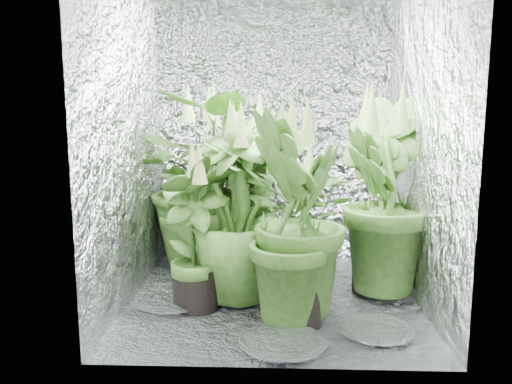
{
  "coord_description": "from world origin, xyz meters",
  "views": [
    {
      "loc": [
        0.01,
        -2.73,
        1.05
      ],
      "look_at": [
        -0.09,
        0.0,
        0.61
      ],
      "focal_mm": 35.0,
      "sensor_mm": 36.0,
      "label": 1
    }
  ],
  "objects_px": {
    "plant_d": "(217,215)",
    "circulation_fan": "(362,246)",
    "plant_c": "(380,198)",
    "plant_e": "(294,219)",
    "plant_f": "(196,234)",
    "plant_b": "(252,190)",
    "plant_g": "(298,220)",
    "plant_a": "(211,181)",
    "plant_h": "(238,210)"
  },
  "relations": [
    {
      "from": "plant_d",
      "to": "circulation_fan",
      "type": "height_order",
      "value": "plant_d"
    },
    {
      "from": "plant_c",
      "to": "circulation_fan",
      "type": "xyz_separation_m",
      "value": [
        0.0,
        0.52,
        -0.43
      ]
    },
    {
      "from": "plant_e",
      "to": "plant_f",
      "type": "height_order",
      "value": "plant_f"
    },
    {
      "from": "plant_b",
      "to": "plant_g",
      "type": "height_order",
      "value": "plant_b"
    },
    {
      "from": "plant_a",
      "to": "plant_b",
      "type": "xyz_separation_m",
      "value": [
        0.28,
        -0.04,
        -0.05
      ]
    },
    {
      "from": "plant_a",
      "to": "plant_d",
      "type": "distance_m",
      "value": 0.31
    },
    {
      "from": "plant_h",
      "to": "circulation_fan",
      "type": "relative_size",
      "value": 3.41
    },
    {
      "from": "plant_e",
      "to": "circulation_fan",
      "type": "relative_size",
      "value": 2.72
    },
    {
      "from": "plant_h",
      "to": "plant_c",
      "type": "bearing_deg",
      "value": 10.39
    },
    {
      "from": "plant_g",
      "to": "plant_h",
      "type": "xyz_separation_m",
      "value": [
        -0.32,
        0.31,
        -0.01
      ]
    },
    {
      "from": "plant_b",
      "to": "plant_f",
      "type": "relative_size",
      "value": 1.31
    },
    {
      "from": "plant_d",
      "to": "plant_a",
      "type": "bearing_deg",
      "value": 106.11
    },
    {
      "from": "plant_b",
      "to": "circulation_fan",
      "type": "height_order",
      "value": "plant_b"
    },
    {
      "from": "plant_c",
      "to": "plant_e",
      "type": "height_order",
      "value": "plant_c"
    },
    {
      "from": "plant_b",
      "to": "circulation_fan",
      "type": "relative_size",
      "value": 3.6
    },
    {
      "from": "plant_b",
      "to": "plant_e",
      "type": "relative_size",
      "value": 1.32
    },
    {
      "from": "plant_a",
      "to": "plant_d",
      "type": "relative_size",
      "value": 1.48
    },
    {
      "from": "plant_d",
      "to": "circulation_fan",
      "type": "xyz_separation_m",
      "value": [
        0.96,
        0.33,
        -0.28
      ]
    },
    {
      "from": "plant_h",
      "to": "circulation_fan",
      "type": "height_order",
      "value": "plant_h"
    },
    {
      "from": "plant_d",
      "to": "plant_f",
      "type": "height_order",
      "value": "plant_d"
    },
    {
      "from": "plant_b",
      "to": "plant_h",
      "type": "relative_size",
      "value": 1.06
    },
    {
      "from": "plant_a",
      "to": "plant_h",
      "type": "bearing_deg",
      "value": -68.97
    },
    {
      "from": "plant_e",
      "to": "plant_f",
      "type": "distance_m",
      "value": 0.63
    },
    {
      "from": "plant_f",
      "to": "plant_g",
      "type": "bearing_deg",
      "value": -19.19
    },
    {
      "from": "plant_e",
      "to": "plant_g",
      "type": "height_order",
      "value": "plant_g"
    },
    {
      "from": "plant_a",
      "to": "plant_h",
      "type": "distance_m",
      "value": 0.63
    },
    {
      "from": "plant_c",
      "to": "plant_f",
      "type": "bearing_deg",
      "value": -165.11
    },
    {
      "from": "plant_b",
      "to": "plant_c",
      "type": "relative_size",
      "value": 0.98
    },
    {
      "from": "plant_f",
      "to": "circulation_fan",
      "type": "height_order",
      "value": "plant_f"
    },
    {
      "from": "plant_g",
      "to": "circulation_fan",
      "type": "height_order",
      "value": "plant_g"
    },
    {
      "from": "plant_a",
      "to": "plant_d",
      "type": "height_order",
      "value": "plant_a"
    },
    {
      "from": "plant_c",
      "to": "plant_e",
      "type": "distance_m",
      "value": 0.52
    },
    {
      "from": "plant_a",
      "to": "plant_h",
      "type": "relative_size",
      "value": 1.21
    },
    {
      "from": "plant_d",
      "to": "plant_g",
      "type": "relative_size",
      "value": 0.81
    },
    {
      "from": "plant_d",
      "to": "plant_e",
      "type": "height_order",
      "value": "plant_d"
    },
    {
      "from": "plant_b",
      "to": "plant_g",
      "type": "xyz_separation_m",
      "value": [
        0.26,
        -0.85,
        -0.01
      ]
    },
    {
      "from": "plant_g",
      "to": "circulation_fan",
      "type": "bearing_deg",
      "value": 63.13
    },
    {
      "from": "plant_a",
      "to": "plant_g",
      "type": "height_order",
      "value": "plant_a"
    },
    {
      "from": "plant_b",
      "to": "plant_d",
      "type": "bearing_deg",
      "value": -136.06
    },
    {
      "from": "plant_b",
      "to": "plant_e",
      "type": "distance_m",
      "value": 0.43
    },
    {
      "from": "circulation_fan",
      "to": "plant_h",
      "type": "bearing_deg",
      "value": -128.72
    },
    {
      "from": "plant_e",
      "to": "plant_g",
      "type": "bearing_deg",
      "value": -90.16
    },
    {
      "from": "plant_c",
      "to": "plant_e",
      "type": "relative_size",
      "value": 1.35
    },
    {
      "from": "plant_c",
      "to": "plant_g",
      "type": "height_order",
      "value": "plant_c"
    },
    {
      "from": "plant_b",
      "to": "circulation_fan",
      "type": "bearing_deg",
      "value": 9.52
    },
    {
      "from": "plant_d",
      "to": "plant_h",
      "type": "height_order",
      "value": "plant_h"
    },
    {
      "from": "plant_e",
      "to": "plant_g",
      "type": "xyz_separation_m",
      "value": [
        -0.0,
        -0.53,
        0.11
      ]
    },
    {
      "from": "circulation_fan",
      "to": "plant_b",
      "type": "bearing_deg",
      "value": -158.59
    },
    {
      "from": "plant_c",
      "to": "plant_h",
      "type": "distance_m",
      "value": 0.82
    },
    {
      "from": "plant_a",
      "to": "plant_c",
      "type": "relative_size",
      "value": 1.12
    }
  ]
}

